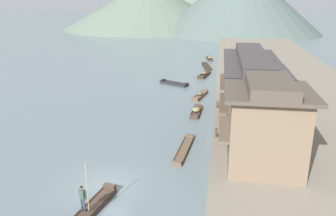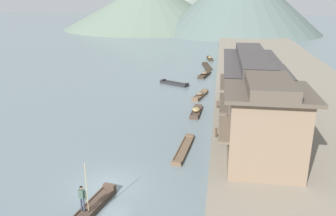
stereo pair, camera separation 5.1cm
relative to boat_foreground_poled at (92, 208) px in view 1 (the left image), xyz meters
name	(u,v)px [view 1 (the left image)]	position (x,y,z in m)	size (l,w,h in m)	color
ground_plane	(108,186)	(0.03, 2.86, -0.18)	(400.00, 400.00, 0.00)	slate
riverbank_right	(281,81)	(15.71, 32.86, 0.29)	(18.00, 110.00, 0.94)	slate
boat_foreground_poled	(92,208)	(0.00, 0.00, 0.00)	(1.75, 4.72, 0.55)	#423328
boatman_person	(83,195)	(-0.15, -0.87, 1.38)	(0.56, 0.33, 3.04)	black
boat_moored_nearest	(196,111)	(4.84, 18.57, 0.05)	(1.16, 4.11, 0.66)	#423328
boat_moored_second	(174,84)	(0.87, 30.41, -0.02)	(4.28, 2.97, 0.48)	#232326
boat_moored_third	(210,58)	(5.12, 50.70, 0.05)	(1.45, 3.59, 0.64)	#33281E
boat_moored_far	(184,149)	(4.50, 9.04, -0.07)	(1.33, 5.75, 0.35)	brown
boat_midriver_drifting	(200,95)	(4.86, 24.82, 0.05)	(1.84, 4.41, 0.68)	brown
boat_midriver_upstream	(207,67)	(4.89, 43.24, -0.05)	(2.09, 5.66, 0.42)	#33281E
boat_upstream_distant	(204,74)	(4.78, 36.43, 0.09)	(1.91, 4.57, 0.78)	#33281E
house_waterfront_nearest	(266,125)	(10.32, 5.44, 3.77)	(5.95, 5.76, 6.14)	#75604C
house_waterfront_second	(254,99)	(10.07, 11.46, 3.76)	(5.44, 6.56, 6.14)	brown
house_waterfront_tall	(248,78)	(10.04, 18.92, 3.75)	(5.39, 7.58, 6.14)	brown
mooring_post_dock_near	(216,133)	(7.06, 10.09, 1.15)	(0.20, 0.20, 0.80)	#473828
mooring_post_dock_mid	(217,105)	(7.06, 17.96, 1.11)	(0.20, 0.20, 0.70)	#473828
hill_far_east	(150,5)	(-19.00, 112.72, 7.96)	(61.92, 61.92, 16.29)	#5B6B5B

